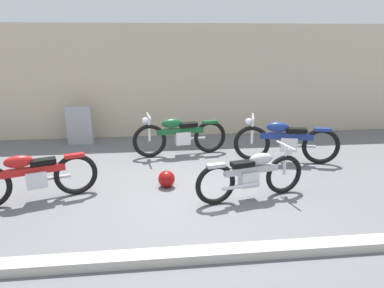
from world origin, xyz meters
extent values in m
plane|color=slate|center=(0.00, 0.00, 0.00)|extent=(40.00, 40.00, 0.00)
cube|color=beige|center=(0.00, 3.97, 1.44)|extent=(18.00, 0.30, 2.89)
cube|color=#B7B2A8|center=(0.00, -1.85, 0.06)|extent=(18.00, 0.24, 0.12)
cube|color=#9E9EA3|center=(-2.32, 3.30, 0.47)|extent=(0.61, 0.23, 0.94)
sphere|color=maroon|center=(-0.33, 0.36, 0.15)|extent=(0.30, 0.30, 0.30)
torus|color=black|center=(1.54, 1.57, 0.38)|extent=(0.77, 0.29, 0.77)
torus|color=black|center=(2.91, 1.21, 0.38)|extent=(0.77, 0.29, 0.77)
cube|color=silver|center=(2.28, 1.38, 0.40)|extent=(0.38, 0.29, 0.29)
cube|color=navy|center=(2.23, 1.39, 0.57)|extent=(1.07, 0.38, 0.13)
ellipsoid|color=navy|center=(2.04, 1.44, 0.76)|extent=(0.50, 0.32, 0.21)
cube|color=black|center=(2.41, 1.35, 0.71)|extent=(0.45, 0.29, 0.08)
cube|color=navy|center=(2.91, 1.21, 0.74)|extent=(0.36, 0.21, 0.06)
cylinder|color=silver|center=(1.54, 1.57, 0.67)|extent=(0.06, 0.06, 0.58)
cylinder|color=silver|center=(1.54, 1.57, 0.96)|extent=(0.19, 0.60, 0.04)
sphere|color=silver|center=(1.46, 1.60, 0.86)|extent=(0.15, 0.15, 0.15)
cylinder|color=silver|center=(2.51, 1.45, 0.33)|extent=(0.73, 0.25, 0.06)
torus|color=black|center=(-1.84, 0.23, 0.35)|extent=(0.70, 0.31, 0.71)
cube|color=silver|center=(-2.42, 0.04, 0.37)|extent=(0.36, 0.28, 0.27)
cube|color=#B21919|center=(-2.47, 0.03, 0.53)|extent=(0.98, 0.41, 0.12)
ellipsoid|color=#B21919|center=(-2.63, -0.03, 0.70)|extent=(0.47, 0.32, 0.19)
cube|color=black|center=(-2.30, 0.08, 0.66)|extent=(0.42, 0.29, 0.08)
cube|color=#B21919|center=(-1.84, 0.23, 0.69)|extent=(0.33, 0.21, 0.06)
cylinder|color=silver|center=(-2.27, 0.21, 0.31)|extent=(0.66, 0.27, 0.06)
torus|color=black|center=(1.63, -0.12, 0.34)|extent=(0.68, 0.24, 0.68)
torus|color=black|center=(0.41, -0.41, 0.34)|extent=(0.68, 0.24, 0.68)
cube|color=silver|center=(0.97, -0.28, 0.36)|extent=(0.33, 0.25, 0.26)
cube|color=#ADADB2|center=(1.02, -0.27, 0.50)|extent=(0.95, 0.31, 0.11)
ellipsoid|color=#ADADB2|center=(1.18, -0.23, 0.67)|extent=(0.44, 0.27, 0.19)
cube|color=black|center=(0.85, -0.30, 0.62)|extent=(0.40, 0.25, 0.07)
cube|color=#ADADB2|center=(0.41, -0.41, 0.65)|extent=(0.31, 0.18, 0.06)
cylinder|color=silver|center=(1.63, -0.12, 0.59)|extent=(0.05, 0.05, 0.51)
cylinder|color=silver|center=(1.63, -0.12, 0.85)|extent=(0.16, 0.53, 0.03)
sphere|color=silver|center=(1.70, -0.11, 0.75)|extent=(0.13, 0.13, 0.13)
cylinder|color=silver|center=(0.82, -0.43, 0.29)|extent=(0.64, 0.20, 0.06)
torus|color=black|center=(-0.62, 2.05, 0.37)|extent=(0.75, 0.19, 0.75)
torus|color=black|center=(0.75, 2.23, 0.37)|extent=(0.75, 0.19, 0.75)
cube|color=silver|center=(0.11, 2.15, 0.39)|extent=(0.35, 0.25, 0.29)
cube|color=#145128|center=(0.06, 2.14, 0.56)|extent=(1.05, 0.24, 0.12)
ellipsoid|color=#145128|center=(-0.12, 2.12, 0.74)|extent=(0.47, 0.26, 0.20)
cube|color=black|center=(0.24, 2.17, 0.69)|extent=(0.43, 0.24, 0.08)
cube|color=#145128|center=(0.75, 2.23, 0.72)|extent=(0.34, 0.17, 0.06)
cylinder|color=silver|center=(-0.62, 2.05, 0.65)|extent=(0.06, 0.06, 0.56)
cylinder|color=silver|center=(-0.62, 2.05, 0.93)|extent=(0.12, 0.59, 0.04)
sphere|color=silver|center=(-0.70, 2.04, 0.83)|extent=(0.14, 0.14, 0.14)
cylinder|color=silver|center=(0.30, 2.30, 0.32)|extent=(0.72, 0.16, 0.06)
camera|label=1|loc=(-0.55, -5.54, 2.56)|focal=33.54mm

